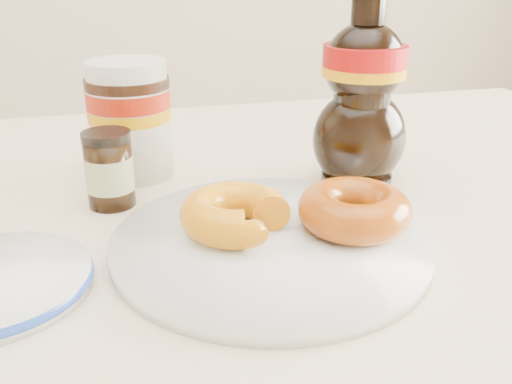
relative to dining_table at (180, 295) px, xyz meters
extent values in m
cube|color=beige|center=(0.00, 0.00, 0.06)|extent=(1.40, 0.90, 0.04)
cylinder|color=#C6B28C|center=(0.62, 0.37, -0.31)|extent=(0.06, 0.06, 0.71)
cylinder|color=white|center=(0.07, -0.08, 0.09)|extent=(0.28, 0.28, 0.01)
torus|color=white|center=(0.07, -0.08, 0.09)|extent=(0.28, 0.28, 0.01)
torus|color=#C77E0B|center=(0.05, -0.06, 0.11)|extent=(0.11, 0.11, 0.03)
torus|color=#973B09|center=(0.15, -0.08, 0.12)|extent=(0.11, 0.11, 0.04)
cylinder|color=white|center=(-0.03, 0.15, 0.14)|extent=(0.09, 0.09, 0.11)
cylinder|color=maroon|center=(-0.03, 0.15, 0.17)|extent=(0.09, 0.09, 0.02)
cylinder|color=#D89905|center=(-0.03, 0.15, 0.16)|extent=(0.09, 0.09, 0.01)
cylinder|color=black|center=(-0.03, 0.15, 0.19)|extent=(0.09, 0.09, 0.01)
cylinder|color=white|center=(-0.03, 0.15, 0.21)|extent=(0.09, 0.09, 0.02)
cylinder|color=black|center=(-0.06, 0.06, 0.12)|extent=(0.05, 0.05, 0.07)
cylinder|color=beige|center=(-0.06, 0.06, 0.12)|extent=(0.05, 0.05, 0.04)
cylinder|color=black|center=(-0.06, 0.06, 0.16)|extent=(0.05, 0.05, 0.01)
camera|label=1|loc=(-0.05, -0.51, 0.32)|focal=40.00mm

